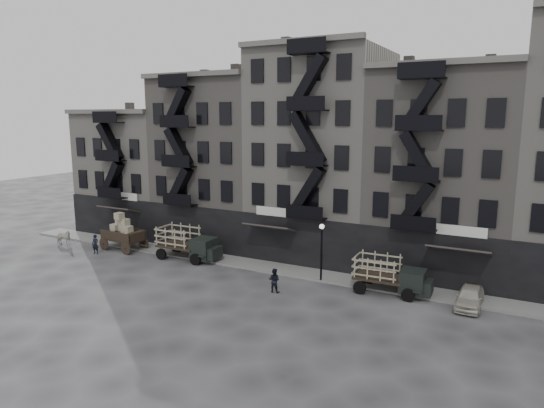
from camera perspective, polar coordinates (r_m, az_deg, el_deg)
The scene contains 14 objects.
ground at distance 34.57m, azimuth -0.57°, elevation -9.64°, with size 140.00×140.00×0.00m, color #38383A.
sidewalk at distance 37.71m, azimuth 2.16°, elevation -7.80°, with size 55.00×2.50×0.15m, color slate.
building_west at distance 52.59m, azimuth -14.85°, elevation 3.67°, with size 10.00×11.35×13.20m.
building_midwest at distance 46.27m, azimuth -5.73°, elevation 4.96°, with size 10.00×11.35×16.20m.
building_center at distance 41.52m, azimuth 5.89°, elevation 5.72°, with size 10.00×11.35×18.20m.
building_mideast at distance 39.02m, azimuth 19.63°, elevation 3.40°, with size 10.00×11.35×16.20m.
lamp_post at distance 34.77m, azimuth 5.84°, elevation -4.76°, with size 0.36×0.36×4.28m.
horse at distance 48.78m, azimuth -23.36°, elevation -3.65°, with size 0.78×1.72×1.45m, color #BCB8AC.
wagon at distance 45.13m, azimuth -17.23°, elevation -2.79°, with size 4.13×2.46×3.36m.
stake_truck_west at distance 40.90m, azimuth -9.95°, elevation -4.30°, with size 5.58×2.42×2.77m.
stake_truck_east at distance 33.70m, azimuth 13.73°, elevation -7.85°, with size 5.17×2.27×2.56m.
car_east at distance 33.21m, azimuth 22.24°, elevation -10.11°, with size 1.53×3.80×1.30m, color #B9B3A6.
pedestrian_west at distance 44.76m, azimuth -20.06°, elevation -4.47°, with size 0.62×0.41×1.70m, color black.
pedestrian_mid at distance 33.21m, azimuth 0.26°, elevation -8.96°, with size 0.81×0.63×1.67m, color black.
Camera 1 is at (15.45, -28.57, 11.84)m, focal length 32.00 mm.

